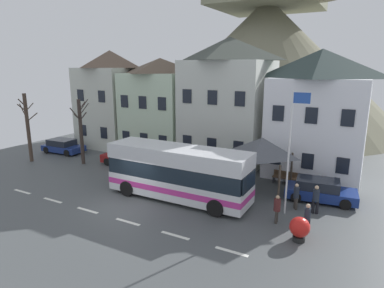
{
  "coord_description": "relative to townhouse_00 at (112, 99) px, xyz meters",
  "views": [
    {
      "loc": [
        12.39,
        -13.98,
        8.16
      ],
      "look_at": [
        1.55,
        5.56,
        2.85
      ],
      "focal_mm": 30.73,
      "sensor_mm": 36.0,
      "label": 1
    }
  ],
  "objects": [
    {
      "name": "ground_plane",
      "position": [
        11.43,
        -11.87,
        -4.89
      ],
      "size": [
        40.0,
        60.0,
        0.07
      ],
      "color": "#494D4F"
    },
    {
      "name": "townhouse_00",
      "position": [
        0.0,
        0.0,
        0.0
      ],
      "size": [
        5.53,
        5.8,
        9.71
      ],
      "color": "beige",
      "rests_on": "ground_plane"
    },
    {
      "name": "townhouse_01",
      "position": [
        6.16,
        -0.07,
        -0.41
      ],
      "size": [
        6.1,
        5.66,
        8.89
      ],
      "color": "beige",
      "rests_on": "ground_plane"
    },
    {
      "name": "townhouse_02",
      "position": [
        12.87,
        0.29,
        0.4
      ],
      "size": [
        6.74,
        6.39,
        10.51
      ],
      "color": "silver",
      "rests_on": "ground_plane"
    },
    {
      "name": "townhouse_03",
      "position": [
        20.23,
        -0.22,
        -0.17
      ],
      "size": [
        6.68,
        5.37,
        9.37
      ],
      "color": "white",
      "rests_on": "ground_plane"
    },
    {
      "name": "hilltop_castle",
      "position": [
        10.22,
        19.26,
        4.18
      ],
      "size": [
        35.72,
        35.72,
        24.31
      ],
      "color": "#706E58",
      "rests_on": "ground_plane"
    },
    {
      "name": "transit_bus",
      "position": [
        13.65,
        -9.3,
        -3.18
      ],
      "size": [
        9.25,
        2.66,
        3.33
      ],
      "rotation": [
        0.0,
        0.0,
        0.01
      ],
      "color": "silver",
      "rests_on": "ground_plane"
    },
    {
      "name": "bus_shelter",
      "position": [
        17.67,
        -5.22,
        -1.88
      ],
      "size": [
        3.6,
        3.6,
        3.6
      ],
      "color": "#473D33",
      "rests_on": "ground_plane"
    },
    {
      "name": "parked_car_00",
      "position": [
        21.46,
        -5.26,
        -4.2
      ],
      "size": [
        4.38,
        2.35,
        1.35
      ],
      "rotation": [
        0.0,
        0.0,
        0.12
      ],
      "color": "navy",
      "rests_on": "ground_plane"
    },
    {
      "name": "parked_car_01",
      "position": [
        6.27,
        -5.28,
        -4.2
      ],
      "size": [
        4.55,
        1.88,
        1.34
      ],
      "rotation": [
        0.0,
        0.0,
        3.14
      ],
      "color": "maroon",
      "rests_on": "ground_plane"
    },
    {
      "name": "parked_car_02",
      "position": [
        -2.01,
        -4.98,
        -4.22
      ],
      "size": [
        4.1,
        2.24,
        1.3
      ],
      "rotation": [
        0.0,
        0.0,
        0.07
      ],
      "color": "navy",
      "rests_on": "ground_plane"
    },
    {
      "name": "pedestrian_00",
      "position": [
        21.55,
        -7.36,
        -3.94
      ],
      "size": [
        0.39,
        0.36,
        1.67
      ],
      "color": "black",
      "rests_on": "ground_plane"
    },
    {
      "name": "pedestrian_01",
      "position": [
        20.45,
        -7.28,
        -4.01
      ],
      "size": [
        0.32,
        0.33,
        1.57
      ],
      "color": "#38332D",
      "rests_on": "ground_plane"
    },
    {
      "name": "pedestrian_02",
      "position": [
        19.94,
        -9.56,
        -3.96
      ],
      "size": [
        0.36,
        0.36,
        1.56
      ],
      "color": "#38332D",
      "rests_on": "ground_plane"
    },
    {
      "name": "pedestrian_03",
      "position": [
        21.53,
        -9.87,
        -4.0
      ],
      "size": [
        0.33,
        0.3,
        1.53
      ],
      "color": "black",
      "rests_on": "ground_plane"
    },
    {
      "name": "public_bench",
      "position": [
        18.9,
        -3.26,
        -4.38
      ],
      "size": [
        1.78,
        0.48,
        0.87
      ],
      "color": "brown",
      "rests_on": "ground_plane"
    },
    {
      "name": "flagpole",
      "position": [
        20.14,
        -8.19,
        -0.84
      ],
      "size": [
        0.95,
        0.1,
        6.91
      ],
      "color": "silver",
      "rests_on": "ground_plane"
    },
    {
      "name": "harbour_buoy",
      "position": [
        21.39,
        -10.93,
        -4.17
      ],
      "size": [
        0.97,
        0.97,
        1.22
      ],
      "color": "black",
      "rests_on": "ground_plane"
    },
    {
      "name": "bare_tree_00",
      "position": [
        2.52,
        -6.69,
        -1.92
      ],
      "size": [
        1.21,
        2.12,
        5.5
      ],
      "color": "#382D28",
      "rests_on": "ground_plane"
    },
    {
      "name": "bare_tree_01",
      "position": [
        -2.05,
        -8.37,
        -1.77
      ],
      "size": [
        1.51,
        1.92,
        5.93
      ],
      "color": "#47382D",
      "rests_on": "ground_plane"
    }
  ]
}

